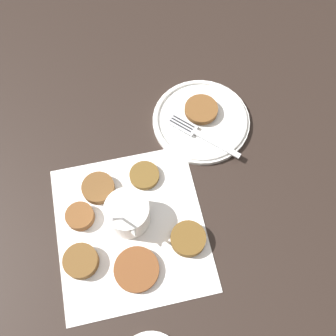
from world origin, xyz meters
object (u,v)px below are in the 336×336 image
Objects in this scene: sauce_bowl at (129,216)px; fork at (196,132)px; fritter_on_plate at (201,109)px; serving_plate at (201,120)px.

sauce_bowl reaches higher than fork.
sauce_bowl is 1.71× the size of fritter_on_plate.
sauce_bowl is 0.58× the size of serving_plate.
fritter_on_plate is 0.49× the size of fork.
sauce_bowl is 0.28m from serving_plate.
serving_plate is 0.04m from fork.
serving_plate is 2.93× the size of fritter_on_plate.
fritter_on_plate is (-0.02, 0.01, 0.02)m from serving_plate.
serving_plate is 1.42× the size of fork.
fork is at bearing 126.43° from sauce_bowl.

